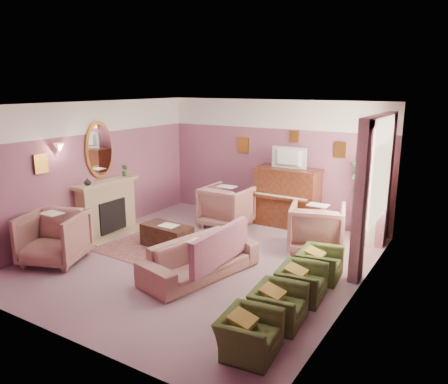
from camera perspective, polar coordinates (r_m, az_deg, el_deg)
The scene contains 48 objects.
floor at distance 8.10m, azimuth -2.93°, elevation -8.85°, with size 5.50×6.00×0.01m, color gray.
ceiling at distance 7.48m, azimuth -3.20°, elevation 11.37°, with size 5.50×6.00×0.01m, color white.
wall_back at distance 10.23m, azimuth 6.53°, elevation 4.06°, with size 5.50×0.02×2.80m, color #714B68.
wall_front at distance 5.56m, azimuth -20.93°, elevation -5.11°, with size 5.50×0.02×2.80m, color #714B68.
wall_left at distance 9.47m, azimuth -16.92°, elevation 2.77°, with size 0.02×6.00×2.80m, color #714B68.
wall_right at distance 6.56m, azimuth 17.17°, elevation -2.00°, with size 0.02×6.00×2.80m, color #714B68.
picture_rail_band at distance 10.10m, azimuth 6.67°, elevation 10.07°, with size 5.50×0.01×0.65m, color white.
stripe_panel at distance 7.87m, azimuth 19.32°, elevation -2.03°, with size 0.01×3.00×2.15m, color #ADB598.
fireplace_surround at distance 9.68m, azimuth -15.06°, elevation -2.06°, with size 0.30×1.40×1.10m, color tan.
fireplace_inset at distance 9.65m, azimuth -14.59°, elevation -3.00°, with size 0.18×0.72×0.68m, color black.
fire_ember at distance 9.67m, azimuth -14.36°, elevation -4.06°, with size 0.06×0.54×0.10m, color #F43E24.
mantel_shelf at distance 9.52m, azimuth -15.14°, elevation 1.22°, with size 0.40×1.55×0.07m, color tan.
hearth at distance 9.70m, azimuth -14.04°, elevation -5.29°, with size 0.55×1.50×0.02m, color tan.
mirror_frame at distance 9.50m, azimuth -15.98°, elevation 5.32°, with size 0.04×0.72×1.20m, color #AF782C.
mirror_glass at distance 9.49m, azimuth -15.88°, elevation 5.31°, with size 0.01×0.60×1.06m, color white.
sconce_shade at distance 8.75m, azimuth -20.76°, elevation 5.46°, with size 0.20×0.20×0.16m, color #F8AA78.
piano at distance 9.90m, azimuth 8.24°, elevation -0.76°, with size 1.40×0.60×1.30m, color #4F2415.
piano_keyshelf at distance 9.57m, azimuth 7.42°, elevation -0.81°, with size 1.30×0.12×0.06m, color #4F2415.
piano_keys at distance 9.56m, azimuth 7.42°, elevation -0.57°, with size 1.20×0.08×0.02m, color #EAE6C4.
piano_top at distance 9.76m, azimuth 8.37°, elevation 2.99°, with size 1.45×0.65×0.04m, color #4F2415.
television at distance 9.66m, azimuth 8.31°, elevation 4.64°, with size 0.80×0.12×0.48m, color black.
print_back_left at distance 10.51m, azimuth 2.51°, elevation 6.16°, with size 0.30×0.03×0.38m, color #AF782C.
print_back_right at distance 9.59m, azimuth 14.93°, elevation 5.34°, with size 0.26×0.03×0.34m, color #AF782C.
print_back_mid at distance 9.91m, azimuth 9.16°, elevation 7.17°, with size 0.22×0.03×0.26m, color #AF782C.
print_left_wall at distance 8.65m, azimuth -22.80°, elevation 3.44°, with size 0.03×0.28×0.36m, color #AF782C.
window_blind at distance 7.98m, azimuth 19.83°, elevation 2.76°, with size 0.03×1.40×1.80m, color #F4E5C6.
curtain_left at distance 7.20m, azimuth 17.40°, elevation -1.44°, with size 0.16×0.34×2.60m, color #9F596E.
curtain_right at distance 8.95m, azimuth 20.37°, elevation 1.23°, with size 0.16×0.34×2.60m, color #9F596E.
pelmet at distance 7.89m, azimuth 19.77°, elevation 8.97°, with size 0.16×2.20×0.16m, color #9F596E.
mantel_plant at distance 9.86m, azimuth -12.86°, elevation 2.78°, with size 0.16×0.16×0.28m, color #325F27.
mantel_vase at distance 9.16m, azimuth -17.40°, elevation 1.29°, with size 0.16×0.16×0.16m, color white.
area_rug at distance 8.60m, azimuth -7.10°, elevation -7.51°, with size 2.50×1.80×0.01m, color #87514E.
coffee_table at distance 8.69m, azimuth -7.47°, elevation -5.74°, with size 1.00×0.50×0.45m, color #341E13.
table_paper at distance 8.59m, azimuth -7.25°, elevation -4.36°, with size 0.35×0.28×0.01m, color white.
sofa at distance 7.32m, azimuth -3.15°, elevation -7.79°, with size 0.70×2.09×0.85m, color #A37468.
sofa_throw at distance 7.05m, azimuth -0.47°, elevation -7.09°, with size 0.11×1.59×0.58m, color #9F596E.
floral_armchair_left at distance 9.79m, azimuth 0.39°, elevation -1.59°, with size 0.99×0.99×1.04m, color #A37468.
floral_armchair_right at distance 8.50m, azimuth 12.04°, elevation -4.31°, with size 0.99×0.99×1.04m, color #A37468.
floral_armchair_front at distance 8.37m, azimuth -21.36°, elevation -5.27°, with size 0.99×0.99×1.04m, color #A37468.
olive_chair_a at distance 5.41m, azimuth 3.33°, elevation -17.31°, with size 0.53×0.75×0.65m, color #455625.
olive_chair_b at distance 6.05m, azimuth 7.12°, elevation -13.78°, with size 0.53×0.75×0.65m, color #455625.
olive_chair_c at distance 6.73m, azimuth 10.08°, elevation -10.91°, with size 0.53×0.75×0.65m, color #455625.
olive_chair_d at distance 7.44m, azimuth 12.44°, elevation -8.56°, with size 0.53×0.75×0.65m, color #455625.
side_table at distance 9.26m, azimuth 18.37°, elevation -4.30°, with size 0.52×0.52×0.70m, color silver.
side_plant_big at distance 9.12m, azimuth 18.62°, elevation -1.19°, with size 0.30×0.30×0.34m, color #325F27.
side_plant_small at distance 9.01m, azimuth 19.20°, elevation -1.61°, with size 0.16×0.16×0.28m, color #325F27.
palm_pot at distance 9.49m, azimuth 17.79°, elevation -4.96°, with size 0.34×0.34×0.34m, color #905A41.
palm_plant at distance 9.26m, azimuth 18.19°, elevation 0.27°, with size 0.76×0.76×1.44m, color #325F27.
Camera 1 is at (4.25, -6.15, 3.12)m, focal length 35.00 mm.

